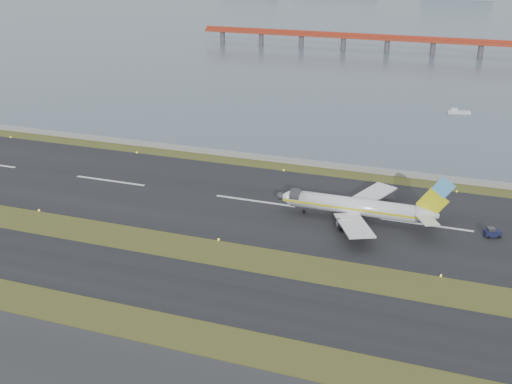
% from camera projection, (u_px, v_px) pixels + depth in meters
% --- Properties ---
extents(ground, '(1000.00, 1000.00, 0.00)m').
position_uv_depth(ground, '(204.00, 256.00, 127.21)').
color(ground, '#3C4619').
rests_on(ground, ground).
extents(taxiway_strip, '(1000.00, 18.00, 0.10)m').
position_uv_depth(taxiway_strip, '(177.00, 285.00, 116.71)').
color(taxiway_strip, black).
rests_on(taxiway_strip, ground).
extents(runway_strip, '(1000.00, 45.00, 0.10)m').
position_uv_depth(runway_strip, '(255.00, 201.00, 153.37)').
color(runway_strip, black).
rests_on(runway_strip, ground).
extents(seawall, '(1000.00, 2.50, 1.00)m').
position_uv_depth(seawall, '(292.00, 161.00, 179.39)').
color(seawall, gray).
rests_on(seawall, ground).
extents(bay_water, '(1400.00, 800.00, 1.30)m').
position_uv_depth(bay_water, '(432.00, 12.00, 528.72)').
color(bay_water, '#465564').
rests_on(bay_water, ground).
extents(red_pier, '(260.00, 5.00, 10.20)m').
position_uv_depth(red_pier, '(433.00, 41.00, 336.41)').
color(red_pier, '#A3321C').
rests_on(red_pier, ground).
extents(airliner, '(38.52, 32.89, 12.80)m').
position_uv_depth(airliner, '(359.00, 207.00, 141.52)').
color(airliner, white).
rests_on(airliner, ground).
extents(pushback_tug, '(3.84, 3.04, 2.16)m').
position_uv_depth(pushback_tug, '(492.00, 233.00, 134.91)').
color(pushback_tug, '#131736').
rests_on(pushback_tug, ground).
extents(workboat_near, '(8.25, 4.11, 1.92)m').
position_uv_depth(workboat_near, '(458.00, 112.00, 228.53)').
color(workboat_near, silver).
rests_on(workboat_near, ground).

